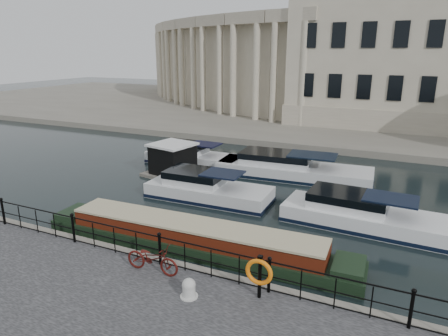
{
  "coord_description": "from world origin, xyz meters",
  "views": [
    {
      "loc": [
        7.29,
        -12.67,
        7.81
      ],
      "look_at": [
        0.5,
        2.0,
        3.0
      ],
      "focal_mm": 32.0,
      "sensor_mm": 36.0,
      "label": 1
    }
  ],
  "objects_px": {
    "bicycle": "(152,258)",
    "life_ring_post": "(259,273)",
    "harbour_hut": "(173,161)",
    "narrowboat": "(193,242)",
    "mooring_bollard": "(189,288)"
  },
  "relations": [
    {
      "from": "bicycle",
      "to": "life_ring_post",
      "type": "relative_size",
      "value": 1.41
    },
    {
      "from": "harbour_hut",
      "to": "life_ring_post",
      "type": "bearing_deg",
      "value": -36.98
    },
    {
      "from": "harbour_hut",
      "to": "narrowboat",
      "type": "bearing_deg",
      "value": -42.59
    },
    {
      "from": "life_ring_post",
      "to": "harbour_hut",
      "type": "bearing_deg",
      "value": 131.9
    },
    {
      "from": "bicycle",
      "to": "narrowboat",
      "type": "xyz_separation_m",
      "value": [
        -0.02,
        2.83,
        -0.7
      ]
    },
    {
      "from": "narrowboat",
      "to": "harbour_hut",
      "type": "height_order",
      "value": "harbour_hut"
    },
    {
      "from": "mooring_bollard",
      "to": "harbour_hut",
      "type": "xyz_separation_m",
      "value": [
        -7.88,
        11.77,
        0.11
      ]
    },
    {
      "from": "bicycle",
      "to": "mooring_bollard",
      "type": "xyz_separation_m",
      "value": [
        1.82,
        -0.73,
        -0.23
      ]
    },
    {
      "from": "mooring_bollard",
      "to": "harbour_hut",
      "type": "distance_m",
      "value": 14.17
    },
    {
      "from": "mooring_bollard",
      "to": "narrowboat",
      "type": "relative_size",
      "value": 0.05
    },
    {
      "from": "mooring_bollard",
      "to": "narrowboat",
      "type": "distance_m",
      "value": 4.03
    },
    {
      "from": "life_ring_post",
      "to": "narrowboat",
      "type": "height_order",
      "value": "life_ring_post"
    },
    {
      "from": "life_ring_post",
      "to": "mooring_bollard",
      "type": "bearing_deg",
      "value": -157.22
    },
    {
      "from": "life_ring_post",
      "to": "bicycle",
      "type": "bearing_deg",
      "value": -178.58
    },
    {
      "from": "mooring_bollard",
      "to": "bicycle",
      "type": "bearing_deg",
      "value": 158.25
    }
  ]
}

